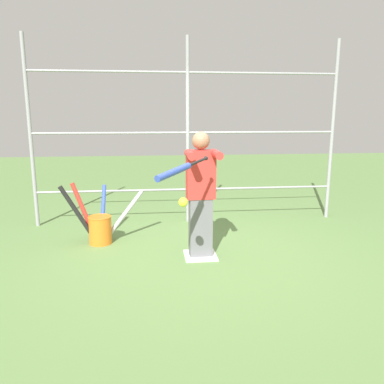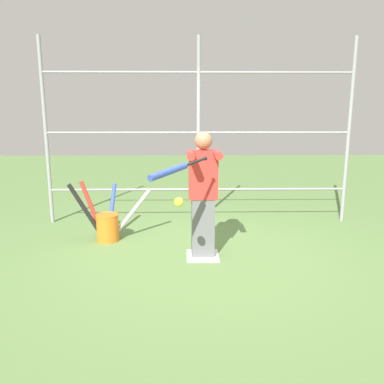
{
  "view_description": "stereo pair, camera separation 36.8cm",
  "coord_description": "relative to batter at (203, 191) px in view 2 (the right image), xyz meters",
  "views": [
    {
      "loc": [
        0.59,
        4.42,
        1.75
      ],
      "look_at": [
        0.14,
        0.32,
        0.9
      ],
      "focal_mm": 35.0,
      "sensor_mm": 36.0,
      "label": 1
    },
    {
      "loc": [
        0.22,
        4.45,
        1.75
      ],
      "look_at": [
        0.14,
        0.32,
        0.9
      ],
      "focal_mm": 35.0,
      "sensor_mm": 36.0,
      "label": 2
    }
  ],
  "objects": [
    {
      "name": "fence_backstop",
      "position": [
        0.0,
        -1.62,
        0.63
      ],
      "size": [
        4.91,
        0.06,
        2.94
      ],
      "color": "#939399",
      "rests_on": "ground"
    },
    {
      "name": "baseball_bat_swinging",
      "position": [
        0.33,
        0.8,
        0.38
      ],
      "size": [
        0.59,
        0.71,
        0.16
      ],
      "color": "black"
    },
    {
      "name": "ground_plane",
      "position": [
        0.0,
        -0.02,
        -0.84
      ],
      "size": [
        24.0,
        24.0,
        0.0
      ],
      "primitive_type": "plane",
      "color": "#608447"
    },
    {
      "name": "batter",
      "position": [
        0.0,
        0.0,
        0.0
      ],
      "size": [
        0.4,
        0.53,
        1.56
      ],
      "color": "slate",
      "rests_on": "ground"
    },
    {
      "name": "bat_bucket",
      "position": [
        1.32,
        -0.67,
        -0.59
      ],
      "size": [
        1.12,
        0.78,
        0.86
      ],
      "color": "orange",
      "rests_on": "ground"
    },
    {
      "name": "softball_in_flight",
      "position": [
        0.28,
        0.79,
        0.06
      ],
      "size": [
        0.1,
        0.1,
        0.1
      ],
      "color": "yellow"
    },
    {
      "name": "home_plate",
      "position": [
        0.0,
        -0.02,
        -0.83
      ],
      "size": [
        0.4,
        0.4,
        0.02
      ],
      "color": "white",
      "rests_on": "ground"
    }
  ]
}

